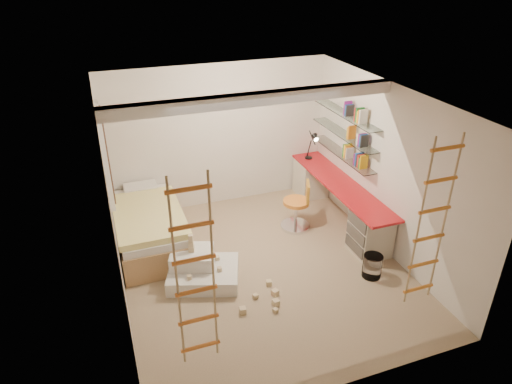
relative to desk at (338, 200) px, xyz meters
name	(u,v)px	position (x,y,z in m)	size (l,w,h in m)	color
floor	(263,268)	(-1.72, -0.86, -0.40)	(4.50, 4.50, 0.00)	#927F5E
ceiling_beam	(256,99)	(-1.72, -0.56, 2.12)	(4.00, 0.18, 0.16)	white
window_frame	(104,154)	(-3.69, 0.64, 1.15)	(0.06, 1.15, 1.35)	white
window_blind	(107,154)	(-3.65, 0.64, 1.15)	(0.02, 1.00, 1.20)	#4C2D1E
rope_ladder_left	(195,276)	(-3.07, -2.61, 1.11)	(0.41, 0.04, 2.13)	orange
rope_ladder_right	(432,224)	(-0.37, -2.61, 1.11)	(0.41, 0.04, 2.13)	orange
waste_bin	(372,266)	(-0.28, -1.57, -0.23)	(0.28, 0.28, 0.35)	white
desk	(338,200)	(0.00, 0.00, 0.00)	(0.56, 2.80, 0.75)	red
shelves	(344,134)	(0.15, 0.27, 1.10)	(0.25, 1.80, 0.71)	white
bed	(149,227)	(-3.20, 0.36, -0.07)	(1.02, 2.00, 0.69)	#AD7F51
task_lamp	(313,142)	(-0.05, 0.96, 0.73)	(0.14, 0.36, 0.57)	black
swivel_chair	(297,211)	(-0.76, 0.03, -0.09)	(0.66, 0.66, 0.86)	orange
play_platform	(200,269)	(-2.65, -0.79, -0.23)	(1.18, 1.04, 0.44)	silver
toy_blocks	(232,276)	(-2.29, -1.16, -0.17)	(1.15, 1.21, 0.71)	#CCB284
books	(344,129)	(0.15, 0.27, 1.19)	(0.14, 0.70, 0.92)	yellow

